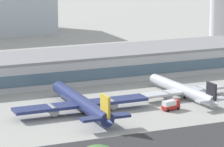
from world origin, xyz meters
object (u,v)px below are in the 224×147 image
(airliner_black_tail_gate_1, at_px, (184,91))
(service_box_truck_1, at_px, (171,105))
(terminal_building, at_px, (81,65))
(airliner_gold_tail_gate_0, at_px, (83,104))

(airliner_black_tail_gate_1, distance_m, service_box_truck_1, 15.84)
(airliner_black_tail_gate_1, relative_size, service_box_truck_1, 6.71)
(terminal_building, distance_m, airliner_gold_tail_gate_0, 51.03)
(airliner_black_tail_gate_1, height_order, service_box_truck_1, airliner_black_tail_gate_1)
(airliner_black_tail_gate_1, bearing_deg, airliner_gold_tail_gate_0, 92.03)
(airliner_gold_tail_gate_0, xyz_separation_m, airliner_black_tail_gate_1, (39.03, 3.98, -0.47))
(airliner_gold_tail_gate_0, bearing_deg, terminal_building, -20.16)
(airliner_black_tail_gate_1, bearing_deg, service_box_truck_1, 130.73)
(airliner_gold_tail_gate_0, bearing_deg, service_box_truck_1, -104.81)
(service_box_truck_1, bearing_deg, terminal_building, 89.56)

